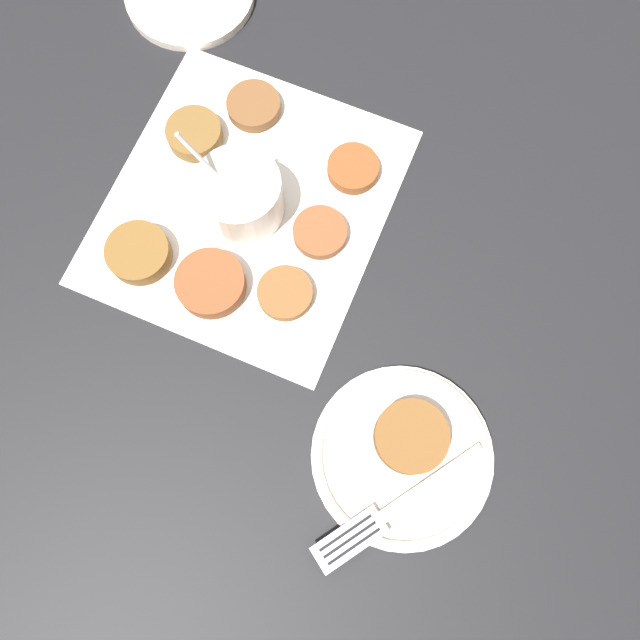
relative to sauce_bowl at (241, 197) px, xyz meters
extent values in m
plane|color=black|center=(0.03, 0.01, -0.03)|extent=(4.00, 4.00, 0.00)
cube|color=white|center=(0.00, 0.00, -0.03)|extent=(0.33, 0.30, 0.00)
cylinder|color=silver|center=(0.00, 0.00, 0.00)|extent=(0.09, 0.09, 0.06)
cylinder|color=#B23D23|center=(0.00, 0.00, -0.01)|extent=(0.08, 0.08, 0.03)
cone|color=silver|center=(0.04, 0.00, 0.02)|extent=(0.02, 0.02, 0.02)
cylinder|color=silver|center=(0.00, 0.03, 0.04)|extent=(0.01, 0.06, 0.10)
cylinder|color=brown|center=(-0.10, -0.01, -0.02)|extent=(0.07, 0.07, 0.02)
cylinder|color=brown|center=(-0.10, 0.08, -0.02)|extent=(0.07, 0.07, 0.02)
cylinder|color=brown|center=(0.09, -0.10, -0.02)|extent=(0.06, 0.06, 0.01)
cylinder|color=brown|center=(-0.08, -0.08, -0.02)|extent=(0.06, 0.06, 0.01)
cylinder|color=brown|center=(0.06, 0.09, -0.02)|extent=(0.06, 0.06, 0.02)
cylinder|color=brown|center=(0.12, 0.04, -0.02)|extent=(0.06, 0.06, 0.01)
cylinder|color=brown|center=(0.00, -0.09, -0.02)|extent=(0.06, 0.06, 0.01)
cylinder|color=silver|center=(-0.18, -0.26, -0.03)|extent=(0.18, 0.18, 0.01)
torus|color=silver|center=(-0.18, -0.26, -0.02)|extent=(0.18, 0.18, 0.01)
cylinder|color=brown|center=(-0.17, -0.26, 0.00)|extent=(0.07, 0.07, 0.02)
cube|color=silver|center=(-0.20, -0.30, -0.01)|extent=(0.11, 0.08, 0.00)
cube|color=silver|center=(-0.28, -0.24, -0.01)|extent=(0.08, 0.06, 0.00)
cube|color=black|center=(-0.27, -0.24, -0.01)|extent=(0.05, 0.04, 0.00)
cube|color=black|center=(-0.28, -0.24, -0.01)|extent=(0.05, 0.04, 0.00)
cube|color=black|center=(-0.28, -0.25, -0.01)|extent=(0.05, 0.04, 0.00)
camera|label=1|loc=(-0.24, -0.20, 0.61)|focal=35.00mm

